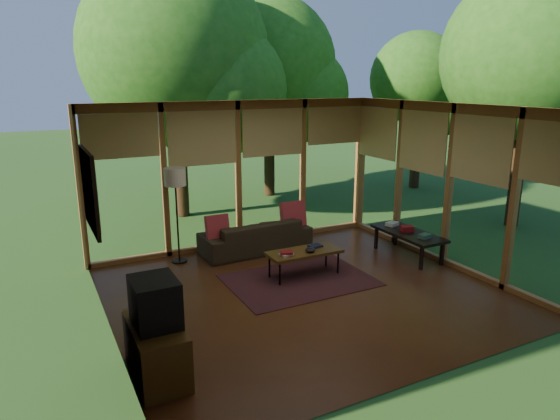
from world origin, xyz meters
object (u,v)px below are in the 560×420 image
coffee_table (304,253)px  side_console (408,234)px  media_cabinet (156,350)px  floor_lamp (175,182)px  sofa (255,236)px  television (155,302)px

coffee_table → side_console: (2.09, -0.05, 0.02)m
media_cabinet → floor_lamp: (1.17, 3.24, 1.11)m
sofa → television: 4.09m
coffee_table → side_console: size_ratio=0.86×
television → coffee_table: television is taller
sofa → coffee_table: bearing=95.8°
floor_lamp → side_console: 4.15m
media_cabinet → floor_lamp: 3.62m
floor_lamp → side_console: bearing=-23.2°
media_cabinet → television: (0.02, 0.00, 0.55)m
media_cabinet → coffee_table: (2.78, 1.71, 0.09)m
media_cabinet → side_console: bearing=18.7°
media_cabinet → floor_lamp: floor_lamp is taller
television → floor_lamp: size_ratio=0.33×
floor_lamp → coffee_table: size_ratio=1.38×
sofa → television: bearing=48.7°
floor_lamp → side_console: floor_lamp is taller
media_cabinet → coffee_table: media_cabinet is taller
sofa → television: television is taller
media_cabinet → coffee_table: 3.26m
media_cabinet → floor_lamp: size_ratio=0.61×
sofa → side_console: bearing=144.8°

